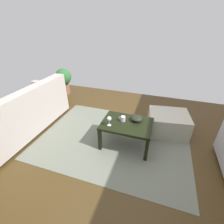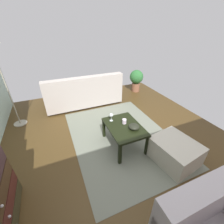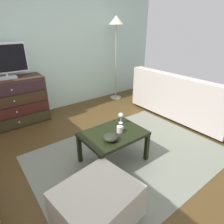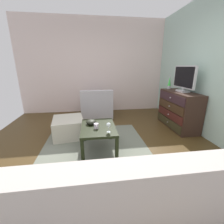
{
  "view_description": "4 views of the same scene",
  "coord_description": "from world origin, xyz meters",
  "px_view_note": "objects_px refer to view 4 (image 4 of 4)",
  "views": [
    {
      "loc": [
        -0.47,
        1.91,
        1.86
      ],
      "look_at": [
        0.2,
        -0.11,
        0.61
      ],
      "focal_mm": 25.17,
      "sensor_mm": 36.0,
      "label": 1
    },
    {
      "loc": [
        -1.92,
        0.89,
        2.0
      ],
      "look_at": [
        0.07,
        0.05,
        0.71
      ],
      "focal_mm": 23.73,
      "sensor_mm": 36.0,
      "label": 2
    },
    {
      "loc": [
        -1.35,
        -1.81,
        1.71
      ],
      "look_at": [
        0.0,
        -0.05,
        0.69
      ],
      "focal_mm": 30.55,
      "sensor_mm": 36.0,
      "label": 3
    },
    {
      "loc": [
        2.33,
        -0.24,
        1.42
      ],
      "look_at": [
        -0.06,
        0.1,
        0.68
      ],
      "focal_mm": 24.04,
      "sensor_mm": 36.0,
      "label": 4
    }
  ],
  "objects_px": {
    "tv": "(184,78)",
    "coffee_table": "(98,130)",
    "ottoman": "(69,127)",
    "bowl_decorative": "(91,122)",
    "dresser": "(178,110)",
    "armchair": "(97,106)",
    "wine_glass": "(109,125)",
    "lava_lamp": "(169,83)",
    "mug": "(96,126)"
  },
  "relations": [
    {
      "from": "tv",
      "to": "ottoman",
      "type": "xyz_separation_m",
      "value": [
        0.11,
        -2.57,
        -0.97
      ]
    },
    {
      "from": "lava_lamp",
      "to": "coffee_table",
      "type": "distance_m",
      "value": 2.37
    },
    {
      "from": "wine_glass",
      "to": "ottoman",
      "type": "bearing_deg",
      "value": -140.37
    },
    {
      "from": "dresser",
      "to": "tv",
      "type": "relative_size",
      "value": 1.55
    },
    {
      "from": "dresser",
      "to": "wine_glass",
      "type": "xyz_separation_m",
      "value": [
        1.04,
        -1.79,
        0.12
      ]
    },
    {
      "from": "dresser",
      "to": "armchair",
      "type": "bearing_deg",
      "value": -116.96
    },
    {
      "from": "dresser",
      "to": "lava_lamp",
      "type": "bearing_deg",
      "value": -174.78
    },
    {
      "from": "armchair",
      "to": "tv",
      "type": "bearing_deg",
      "value": 62.81
    },
    {
      "from": "bowl_decorative",
      "to": "ottoman",
      "type": "height_order",
      "value": "bowl_decorative"
    },
    {
      "from": "lava_lamp",
      "to": "dresser",
      "type": "bearing_deg",
      "value": 5.22
    },
    {
      "from": "mug",
      "to": "lava_lamp",
      "type": "bearing_deg",
      "value": 124.83
    },
    {
      "from": "tv",
      "to": "lava_lamp",
      "type": "height_order",
      "value": "tv"
    },
    {
      "from": "lava_lamp",
      "to": "bowl_decorative",
      "type": "relative_size",
      "value": 1.8
    },
    {
      "from": "wine_glass",
      "to": "mug",
      "type": "distance_m",
      "value": 0.26
    },
    {
      "from": "lava_lamp",
      "to": "coffee_table",
      "type": "xyz_separation_m",
      "value": [
        1.27,
        -1.9,
        -0.63
      ]
    },
    {
      "from": "armchair",
      "to": "lava_lamp",
      "type": "bearing_deg",
      "value": 75.23
    },
    {
      "from": "lava_lamp",
      "to": "wine_glass",
      "type": "xyz_separation_m",
      "value": [
        1.52,
        -1.75,
        -0.45
      ]
    },
    {
      "from": "lava_lamp",
      "to": "coffee_table",
      "type": "height_order",
      "value": "lava_lamp"
    },
    {
      "from": "coffee_table",
      "to": "bowl_decorative",
      "type": "height_order",
      "value": "bowl_decorative"
    },
    {
      "from": "tv",
      "to": "wine_glass",
      "type": "xyz_separation_m",
      "value": [
        1.02,
        -1.82,
        -0.61
      ]
    },
    {
      "from": "bowl_decorative",
      "to": "armchair",
      "type": "bearing_deg",
      "value": 174.38
    },
    {
      "from": "lava_lamp",
      "to": "wine_glass",
      "type": "distance_m",
      "value": 2.36
    },
    {
      "from": "lava_lamp",
      "to": "wine_glass",
      "type": "height_order",
      "value": "lava_lamp"
    },
    {
      "from": "lava_lamp",
      "to": "bowl_decorative",
      "type": "distance_m",
      "value": 2.37
    },
    {
      "from": "tv",
      "to": "ottoman",
      "type": "distance_m",
      "value": 2.75
    },
    {
      "from": "bowl_decorative",
      "to": "dresser",
      "type": "bearing_deg",
      "value": 107.76
    },
    {
      "from": "coffee_table",
      "to": "ottoman",
      "type": "relative_size",
      "value": 1.14
    },
    {
      "from": "dresser",
      "to": "mug",
      "type": "relative_size",
      "value": 10.12
    },
    {
      "from": "dresser",
      "to": "tv",
      "type": "xyz_separation_m",
      "value": [
        0.02,
        0.02,
        0.74
      ]
    },
    {
      "from": "mug",
      "to": "bowl_decorative",
      "type": "xyz_separation_m",
      "value": [
        -0.21,
        -0.08,
        -0.0
      ]
    },
    {
      "from": "wine_glass",
      "to": "lava_lamp",
      "type": "bearing_deg",
      "value": 130.89
    },
    {
      "from": "tv",
      "to": "mug",
      "type": "relative_size",
      "value": 6.53
    },
    {
      "from": "lava_lamp",
      "to": "wine_glass",
      "type": "relative_size",
      "value": 2.1
    },
    {
      "from": "tv",
      "to": "coffee_table",
      "type": "relative_size",
      "value": 0.93
    },
    {
      "from": "lava_lamp",
      "to": "ottoman",
      "type": "xyz_separation_m",
      "value": [
        0.61,
        -2.5,
        -0.82
      ]
    },
    {
      "from": "tv",
      "to": "coffee_table",
      "type": "xyz_separation_m",
      "value": [
        0.77,
        -1.97,
        -0.79
      ]
    },
    {
      "from": "tv",
      "to": "mug",
      "type": "bearing_deg",
      "value": -67.06
    },
    {
      "from": "ottoman",
      "to": "tv",
      "type": "bearing_deg",
      "value": 92.47
    },
    {
      "from": "bowl_decorative",
      "to": "ottoman",
      "type": "distance_m",
      "value": 0.77
    },
    {
      "from": "mug",
      "to": "armchair",
      "type": "relative_size",
      "value": 0.13
    },
    {
      "from": "coffee_table",
      "to": "dresser",
      "type": "bearing_deg",
      "value": 112.16
    },
    {
      "from": "dresser",
      "to": "armchair",
      "type": "height_order",
      "value": "dresser"
    },
    {
      "from": "coffee_table",
      "to": "mug",
      "type": "distance_m",
      "value": 0.13
    },
    {
      "from": "coffee_table",
      "to": "mug",
      "type": "height_order",
      "value": "mug"
    },
    {
      "from": "ottoman",
      "to": "bowl_decorative",
      "type": "bearing_deg",
      "value": 42.58
    },
    {
      "from": "tv",
      "to": "armchair",
      "type": "relative_size",
      "value": 0.88
    },
    {
      "from": "armchair",
      "to": "ottoman",
      "type": "relative_size",
      "value": 1.21
    },
    {
      "from": "bowl_decorative",
      "to": "armchair",
      "type": "relative_size",
      "value": 0.22
    },
    {
      "from": "dresser",
      "to": "wine_glass",
      "type": "relative_size",
      "value": 7.35
    },
    {
      "from": "ottoman",
      "to": "wine_glass",
      "type": "bearing_deg",
      "value": 39.63
    }
  ]
}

